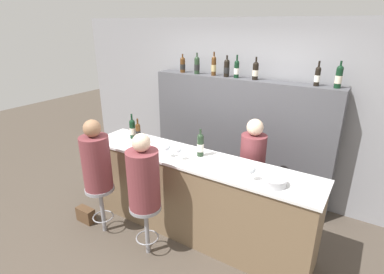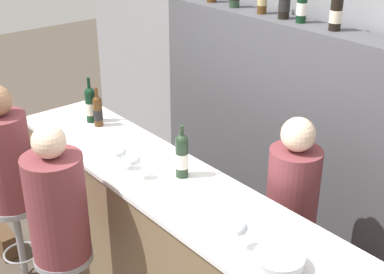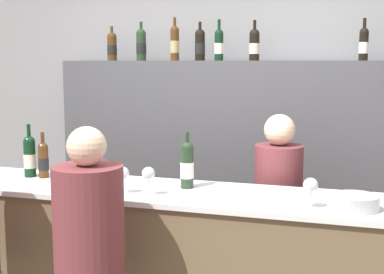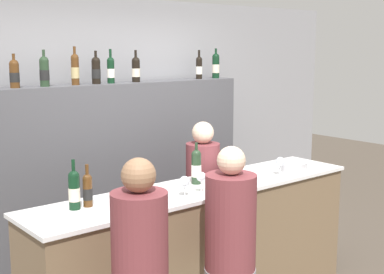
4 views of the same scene
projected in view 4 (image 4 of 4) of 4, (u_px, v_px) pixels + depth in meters
name	position (u px, v px, depth m)	size (l,w,h in m)	color
wall_back	(107.00, 132.00, 5.26)	(6.40, 0.05, 2.60)	gray
bar_counter	(202.00, 249.00, 4.30)	(2.93, 0.61, 1.05)	brown
back_bar_cabinet	(120.00, 176.00, 5.16)	(2.74, 0.28, 1.80)	#4C4C51
wine_bottle_counter_0	(74.00, 189.00, 3.59)	(0.08, 0.08, 0.34)	black
wine_bottle_counter_1	(88.00, 190.00, 3.66)	(0.07, 0.07, 0.30)	#4C2D14
wine_bottle_counter_2	(196.00, 166.00, 4.27)	(0.08, 0.08, 0.34)	#233823
wine_bottle_backbar_0	(14.00, 74.00, 4.37)	(0.08, 0.08, 0.28)	#4C2D14
wine_bottle_backbar_1	(44.00, 71.00, 4.53)	(0.08, 0.08, 0.31)	#233823
wine_bottle_backbar_2	(75.00, 69.00, 4.71)	(0.07, 0.07, 0.34)	#4C2D14
wine_bottle_backbar_3	(96.00, 70.00, 4.84)	(0.08, 0.08, 0.30)	black
wine_bottle_backbar_4	(111.00, 70.00, 4.94)	(0.07, 0.07, 0.31)	black
wine_bottle_backbar_5	(136.00, 69.00, 5.11)	(0.08, 0.08, 0.30)	black
wine_bottle_backbar_6	(199.00, 67.00, 5.61)	(0.07, 0.07, 0.30)	black
wine_bottle_backbar_7	(216.00, 66.00, 5.76)	(0.08, 0.08, 0.32)	black
wine_glass_0	(185.00, 182.00, 3.90)	(0.08, 0.08, 0.16)	silver
wine_glass_1	(201.00, 177.00, 3.99)	(0.07, 0.07, 0.16)	silver
wine_glass_2	(280.00, 162.00, 4.55)	(0.08, 0.08, 0.16)	silver
metal_bowl	(294.00, 166.00, 4.73)	(0.24, 0.24, 0.08)	#B7B7BC
guest_seated_left	(140.00, 240.00, 3.13)	(0.34, 0.34, 0.87)	brown
guest_seated_right	(231.00, 217.00, 3.59)	(0.35, 0.35, 0.85)	brown
bartender	(203.00, 204.00, 5.01)	(0.32, 0.32, 1.46)	brown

